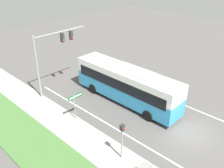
{
  "coord_description": "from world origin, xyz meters",
  "views": [
    {
      "loc": [
        -15.76,
        -6.81,
        12.82
      ],
      "look_at": [
        -0.59,
        7.77,
        1.84
      ],
      "focal_mm": 40.0,
      "sensor_mm": 36.0,
      "label": 1
    }
  ],
  "objects": [
    {
      "name": "ground_plane",
      "position": [
        0.0,
        0.0,
        0.0
      ],
      "size": [
        80.0,
        80.0,
        0.0
      ],
      "primitive_type": "plane",
      "color": "#565451"
    },
    {
      "name": "signal_gantry",
      "position": [
        -3.26,
        13.28,
        4.54
      ],
      "size": [
        5.97,
        0.41,
        6.38
      ],
      "color": "#939399",
      "rests_on": "ground_plane"
    },
    {
      "name": "bus",
      "position": [
        0.34,
        6.75,
        1.95
      ],
      "size": [
        2.62,
        11.29,
        3.58
      ],
      "color": "#3393D1",
      "rests_on": "ground_plane"
    },
    {
      "name": "pedestrian_signal",
      "position": [
        -5.78,
        1.84,
        2.0
      ],
      "size": [
        0.28,
        0.34,
        2.92
      ],
      "color": "#939399",
      "rests_on": "ground_plane"
    },
    {
      "name": "lane_divider_near",
      "position": [
        -3.6,
        0.0,
        0.0
      ],
      "size": [
        0.14,
        30.0,
        0.01
      ],
      "color": "silver",
      "rests_on": "ground_plane"
    },
    {
      "name": "street_sign",
      "position": [
        -4.99,
        7.84,
        1.81
      ],
      "size": [
        1.49,
        0.08,
        2.53
      ],
      "color": "#939399",
      "rests_on": "ground_plane"
    },
    {
      "name": "lane_divider_far",
      "position": [
        3.6,
        0.0,
        0.0
      ],
      "size": [
        0.14,
        30.0,
        0.01
      ],
      "color": "silver",
      "rests_on": "ground_plane"
    }
  ]
}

